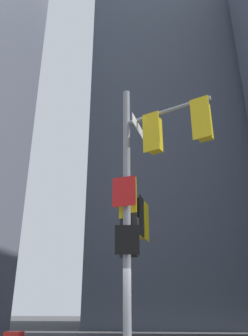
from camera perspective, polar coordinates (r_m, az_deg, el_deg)
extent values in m
cube|color=#4C5460|center=(39.36, 9.79, 2.19)|extent=(17.91, 17.91, 35.89)
cylinder|color=gray|center=(8.73, 0.49, -8.15)|extent=(0.20, 0.20, 7.65)
cylinder|color=gray|center=(9.29, 7.14, 9.54)|extent=(2.32, 1.16, 0.11)
cylinder|color=gray|center=(9.78, 1.84, -4.86)|extent=(0.38, 1.76, 0.11)
cube|color=gold|center=(8.97, 4.62, 6.22)|extent=(0.45, 0.23, 1.14)
cube|color=gold|center=(9.12, 5.17, 5.72)|extent=(0.45, 0.45, 1.00)
cylinder|color=#360605|center=(9.45, 5.65, 7.10)|extent=(0.21, 0.14, 0.20)
cube|color=black|center=(9.51, 5.64, 7.71)|extent=(0.23, 0.16, 0.02)
cylinder|color=#3C2C06|center=(9.28, 5.74, 5.22)|extent=(0.21, 0.14, 0.20)
cube|color=black|center=(9.34, 5.72, 5.85)|extent=(0.23, 0.16, 0.02)
cylinder|color=#19C672|center=(9.12, 5.82, 3.27)|extent=(0.21, 0.14, 0.20)
cube|color=black|center=(9.18, 5.81, 3.93)|extent=(0.23, 0.16, 0.02)
cube|color=gold|center=(8.53, 12.94, 8.43)|extent=(0.45, 0.23, 1.14)
cube|color=gold|center=(8.68, 13.37, 7.86)|extent=(0.45, 0.45, 1.00)
cylinder|color=#360605|center=(9.03, 13.59, 9.22)|extent=(0.21, 0.14, 0.20)
cube|color=black|center=(9.09, 13.54, 9.84)|extent=(0.23, 0.16, 0.02)
cylinder|color=yellow|center=(8.85, 13.80, 7.29)|extent=(0.21, 0.14, 0.20)
cube|color=black|center=(8.92, 13.74, 7.94)|extent=(0.23, 0.16, 0.02)
cylinder|color=#06311C|center=(8.69, 14.01, 5.28)|extent=(0.21, 0.14, 0.20)
cube|color=black|center=(8.75, 13.95, 5.96)|extent=(0.23, 0.16, 0.02)
cube|color=black|center=(9.57, 3.00, -8.18)|extent=(0.10, 0.48, 1.14)
cube|color=black|center=(9.61, 1.89, -8.26)|extent=(0.39, 0.39, 1.00)
cylinder|color=#360605|center=(9.75, 0.72, -6.35)|extent=(0.09, 0.21, 0.20)
cube|color=black|center=(9.79, 0.68, -5.68)|extent=(0.11, 0.23, 0.02)
cylinder|color=#3C2C06|center=(9.66, 0.73, -8.35)|extent=(0.09, 0.21, 0.20)
cube|color=black|center=(9.69, 0.69, -7.66)|extent=(0.11, 0.23, 0.02)
cylinder|color=#19C672|center=(9.58, 0.74, -10.38)|extent=(0.09, 0.21, 0.20)
cube|color=black|center=(9.61, 0.70, -9.68)|extent=(0.11, 0.23, 0.02)
cube|color=yellow|center=(10.24, 3.90, -9.12)|extent=(0.10, 0.48, 1.14)
cube|color=yellow|center=(10.28, 2.86, -9.20)|extent=(0.39, 0.39, 1.00)
cylinder|color=red|center=(10.41, 1.74, -7.40)|extent=(0.09, 0.21, 0.20)
cube|color=black|center=(10.44, 1.70, -6.77)|extent=(0.11, 0.23, 0.02)
cylinder|color=#3C2C06|center=(10.32, 1.76, -9.28)|extent=(0.09, 0.21, 0.20)
cube|color=black|center=(10.35, 1.72, -8.63)|extent=(0.11, 0.23, 0.02)
cylinder|color=#06311C|center=(10.25, 1.78, -11.18)|extent=(0.09, 0.21, 0.20)
cube|color=black|center=(10.27, 1.74, -10.53)|extent=(0.11, 0.23, 0.02)
cube|color=yellow|center=(8.98, 0.65, -5.03)|extent=(0.48, 0.09, 1.14)
cube|color=yellow|center=(9.16, 0.93, -5.38)|extent=(0.38, 0.38, 1.00)
cylinder|color=red|center=(9.45, 1.20, -3.70)|extent=(0.21, 0.09, 0.20)
cube|color=black|center=(9.50, 1.20, -3.03)|extent=(0.23, 0.10, 0.02)
cylinder|color=#3C2C06|center=(9.34, 1.21, -5.73)|extent=(0.21, 0.09, 0.20)
cube|color=black|center=(9.39, 1.22, -5.04)|extent=(0.23, 0.10, 0.02)
cylinder|color=#06311C|center=(9.25, 1.23, -7.80)|extent=(0.21, 0.09, 0.20)
cube|color=black|center=(9.29, 1.23, -7.10)|extent=(0.23, 0.10, 0.02)
cube|color=black|center=(8.72, 0.78, -11.35)|extent=(0.47, 0.16, 1.14)
cube|color=black|center=(8.90, 1.25, -11.57)|extent=(0.42, 0.42, 1.00)
cylinder|color=#360605|center=(9.15, 1.70, -9.64)|extent=(0.21, 0.11, 0.20)
cube|color=black|center=(9.19, 1.71, -8.92)|extent=(0.23, 0.13, 0.02)
cylinder|color=yellow|center=(9.08, 1.73, -11.79)|extent=(0.21, 0.11, 0.20)
cube|color=black|center=(9.11, 1.73, -11.06)|extent=(0.23, 0.13, 0.02)
cylinder|color=#06311C|center=(9.02, 1.75, -13.98)|extent=(0.21, 0.11, 0.20)
cube|color=black|center=(9.05, 1.76, -13.23)|extent=(0.23, 0.13, 0.02)
cube|color=white|center=(9.61, 2.44, 6.96)|extent=(0.24, 1.18, 0.28)
cube|color=#19479E|center=(9.61, 2.44, 6.96)|extent=(0.23, 1.14, 0.24)
cube|color=red|center=(8.70, -0.02, -4.00)|extent=(0.63, 0.17, 0.80)
cube|color=white|center=(8.70, -0.02, -4.00)|extent=(0.59, 0.15, 0.76)
cube|color=black|center=(8.37, 0.54, -12.12)|extent=(0.60, 0.10, 0.72)
cube|color=white|center=(8.37, 0.54, -12.12)|extent=(0.56, 0.09, 0.68)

